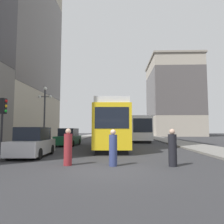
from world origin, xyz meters
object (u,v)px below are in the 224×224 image
lamp_post_left_near (45,107)px  pedestrian_crossing_far (173,149)px  streetcar (112,125)px  pedestrian_on_sidewalk (113,149)px  parked_car_left_near (68,138)px  traffic_light_near_left (3,111)px  transit_bus (138,128)px  parked_car_left_mid (33,143)px  pedestrian_crossing_near (68,148)px

lamp_post_left_near → pedestrian_crossing_far: bearing=-47.0°
streetcar → pedestrian_on_sidewalk: streetcar is taller
parked_car_left_near → traffic_light_near_left: size_ratio=1.39×
transit_bus → traffic_light_near_left: traffic_light_near_left is taller
streetcar → parked_car_left_mid: 8.19m
pedestrian_crossing_far → parked_car_left_mid: bearing=-140.7°
parked_car_left_mid → pedestrian_crossing_far: size_ratio=2.53×
pedestrian_crossing_near → pedestrian_crossing_far: (4.85, -0.11, -0.01)m
parked_car_left_mid → pedestrian_crossing_near: 4.34m
transit_bus → parked_car_left_near: 12.88m
parked_car_left_mid → pedestrian_crossing_near: bearing=-49.7°
pedestrian_crossing_near → pedestrian_crossing_far: bearing=-25.3°
streetcar → lamp_post_left_near: (-6.60, 0.58, 1.81)m
lamp_post_left_near → parked_car_left_mid: bearing=-75.2°
lamp_post_left_near → traffic_light_near_left: bearing=-88.4°
streetcar → parked_car_left_near: 5.54m
streetcar → traffic_light_near_left: (-6.38, -7.15, 0.68)m
parked_car_left_mid → traffic_light_near_left: (-1.68, -0.56, 1.94)m
transit_bus → lamp_post_left_near: 15.76m
parked_car_left_near → parked_car_left_mid: bearing=-88.7°
transit_bus → pedestrian_crossing_far: bearing=-90.7°
streetcar → pedestrian_crossing_near: streetcar is taller
pedestrian_crossing_near → pedestrian_crossing_far: size_ratio=1.01×
lamp_post_left_near → parked_car_left_near: bearing=47.5°
transit_bus → pedestrian_crossing_far: 22.33m
parked_car_left_near → pedestrian_on_sidewalk: parked_car_left_near is taller
parked_car_left_mid → pedestrian_crossing_near: size_ratio=2.51×
parked_car_left_mid → pedestrian_crossing_far: parked_car_left_mid is taller
pedestrian_on_sidewalk → lamp_post_left_near: lamp_post_left_near is taller
parked_car_left_near → traffic_light_near_left: traffic_light_near_left is taller
pedestrian_crossing_far → traffic_light_near_left: (-9.52, 2.70, 1.99)m
traffic_light_near_left → streetcar: bearing=48.3°
pedestrian_on_sidewalk → pedestrian_crossing_near: bearing=29.8°
transit_bus → pedestrian_crossing_far: size_ratio=7.58×
transit_bus → parked_car_left_mid: (-8.30, -19.03, -1.10)m
parked_car_left_mid → pedestrian_on_sidewalk: size_ratio=2.57×
pedestrian_crossing_far → traffic_light_near_left: bearing=-133.9°
streetcar → parked_car_left_near: streetcar is taller
pedestrian_crossing_near → pedestrian_on_sidewalk: 2.13m
parked_car_left_near → pedestrian_crossing_far: size_ratio=2.79×
streetcar → pedestrian_crossing_near: 9.97m
transit_bus → streetcar: bearing=-105.6°
parked_car_left_mid → parked_car_left_near: bearing=86.7°
pedestrian_crossing_near → traffic_light_near_left: bearing=127.1°
pedestrian_crossing_near → streetcar: bearing=56.1°
streetcar → parked_car_left_near: (-4.69, 2.66, -1.26)m
pedestrian_crossing_near → pedestrian_crossing_far: pedestrian_crossing_near is taller
streetcar → pedestrian_on_sidewalk: size_ratio=7.41×
parked_car_left_near → traffic_light_near_left: (-1.68, -9.81, 1.94)m
pedestrian_crossing_near → traffic_light_near_left: size_ratio=0.50×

